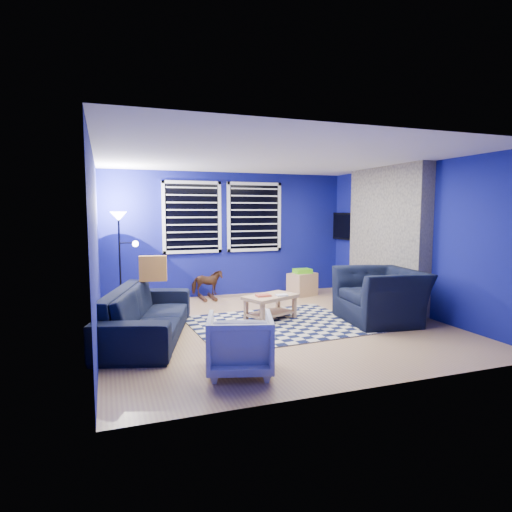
{
  "coord_description": "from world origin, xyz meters",
  "views": [
    {
      "loc": [
        -2.38,
        -5.91,
        1.72
      ],
      "look_at": [
        -0.18,
        0.3,
        1.03
      ],
      "focal_mm": 30.0,
      "sensor_mm": 36.0,
      "label": 1
    }
  ],
  "objects_px": {
    "armchair_bent": "(240,344)",
    "floor_lamp": "(120,229)",
    "coffee_table": "(271,302)",
    "armchair_big": "(381,296)",
    "tv": "(346,226)",
    "sofa": "(147,313)",
    "rocking_horse": "(207,283)",
    "cabinet": "(302,284)"
  },
  "relations": [
    {
      "from": "armchair_bent",
      "to": "floor_lamp",
      "type": "bearing_deg",
      "value": -57.01
    },
    {
      "from": "armchair_bent",
      "to": "coffee_table",
      "type": "relative_size",
      "value": 0.73
    },
    {
      "from": "armchair_big",
      "to": "coffee_table",
      "type": "bearing_deg",
      "value": -106.25
    },
    {
      "from": "tv",
      "to": "sofa",
      "type": "relative_size",
      "value": 0.43
    },
    {
      "from": "sofa",
      "to": "armchair_bent",
      "type": "distance_m",
      "value": 1.82
    },
    {
      "from": "armchair_big",
      "to": "coffee_table",
      "type": "height_order",
      "value": "armchair_big"
    },
    {
      "from": "sofa",
      "to": "coffee_table",
      "type": "distance_m",
      "value": 1.95
    },
    {
      "from": "armchair_big",
      "to": "floor_lamp",
      "type": "bearing_deg",
      "value": -115.61
    },
    {
      "from": "armchair_bent",
      "to": "floor_lamp",
      "type": "distance_m",
      "value": 3.93
    },
    {
      "from": "armchair_big",
      "to": "rocking_horse",
      "type": "bearing_deg",
      "value": -134.22
    },
    {
      "from": "armchair_big",
      "to": "cabinet",
      "type": "xyz_separation_m",
      "value": [
        -0.25,
        2.29,
        -0.17
      ]
    },
    {
      "from": "coffee_table",
      "to": "floor_lamp",
      "type": "distance_m",
      "value": 2.96
    },
    {
      "from": "armchair_bent",
      "to": "floor_lamp",
      "type": "relative_size",
      "value": 0.41
    },
    {
      "from": "coffee_table",
      "to": "armchair_bent",
      "type": "bearing_deg",
      "value": -119.7
    },
    {
      "from": "rocking_horse",
      "to": "coffee_table",
      "type": "xyz_separation_m",
      "value": [
        0.57,
        -1.94,
        -0.03
      ]
    },
    {
      "from": "tv",
      "to": "armchair_bent",
      "type": "height_order",
      "value": "tv"
    },
    {
      "from": "tv",
      "to": "coffee_table",
      "type": "distance_m",
      "value": 3.16
    },
    {
      "from": "floor_lamp",
      "to": "sofa",
      "type": "bearing_deg",
      "value": -82.66
    },
    {
      "from": "armchair_bent",
      "to": "floor_lamp",
      "type": "height_order",
      "value": "floor_lamp"
    },
    {
      "from": "tv",
      "to": "floor_lamp",
      "type": "height_order",
      "value": "floor_lamp"
    },
    {
      "from": "cabinet",
      "to": "armchair_bent",
      "type": "bearing_deg",
      "value": -145.26
    },
    {
      "from": "cabinet",
      "to": "armchair_big",
      "type": "bearing_deg",
      "value": -104.72
    },
    {
      "from": "armchair_bent",
      "to": "rocking_horse",
      "type": "bearing_deg",
      "value": -81.28
    },
    {
      "from": "floor_lamp",
      "to": "tv",
      "type": "bearing_deg",
      "value": 0.87
    },
    {
      "from": "armchair_big",
      "to": "cabinet",
      "type": "distance_m",
      "value": 2.31
    },
    {
      "from": "armchair_big",
      "to": "floor_lamp",
      "type": "xyz_separation_m",
      "value": [
        -3.77,
        2.31,
        0.99
      ]
    },
    {
      "from": "sofa",
      "to": "armchair_bent",
      "type": "bearing_deg",
      "value": -137.2
    },
    {
      "from": "cabinet",
      "to": "tv",
      "type": "bearing_deg",
      "value": -15.63
    },
    {
      "from": "armchair_bent",
      "to": "floor_lamp",
      "type": "xyz_separation_m",
      "value": [
        -1.06,
        3.62,
        1.08
      ]
    },
    {
      "from": "armchair_bent",
      "to": "cabinet",
      "type": "height_order",
      "value": "armchair_bent"
    },
    {
      "from": "rocking_horse",
      "to": "coffee_table",
      "type": "distance_m",
      "value": 2.03
    },
    {
      "from": "cabinet",
      "to": "rocking_horse",
      "type": "bearing_deg",
      "value": 150.01
    },
    {
      "from": "armchair_bent",
      "to": "rocking_horse",
      "type": "xyz_separation_m",
      "value": [
        0.54,
        3.9,
        0.0
      ]
    },
    {
      "from": "tv",
      "to": "armchair_bent",
      "type": "distance_m",
      "value": 5.21
    },
    {
      "from": "coffee_table",
      "to": "cabinet",
      "type": "relative_size",
      "value": 1.48
    },
    {
      "from": "sofa",
      "to": "floor_lamp",
      "type": "distance_m",
      "value": 2.27
    },
    {
      "from": "armchair_bent",
      "to": "tv",
      "type": "bearing_deg",
      "value": -116.96
    },
    {
      "from": "coffee_table",
      "to": "floor_lamp",
      "type": "bearing_deg",
      "value": 142.62
    },
    {
      "from": "rocking_horse",
      "to": "cabinet",
      "type": "height_order",
      "value": "rocking_horse"
    },
    {
      "from": "coffee_table",
      "to": "sofa",
      "type": "bearing_deg",
      "value": -170.47
    },
    {
      "from": "sofa",
      "to": "rocking_horse",
      "type": "bearing_deg",
      "value": -14.26
    },
    {
      "from": "rocking_horse",
      "to": "floor_lamp",
      "type": "distance_m",
      "value": 1.95
    }
  ]
}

